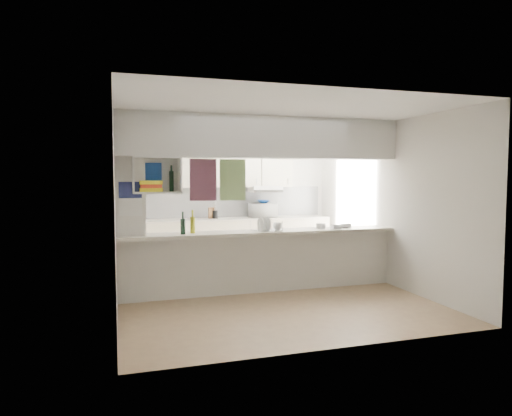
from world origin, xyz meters
name	(u,v)px	position (x,y,z in m)	size (l,w,h in m)	color
floor	(262,291)	(0.00, 0.00, 0.00)	(4.80, 4.80, 0.00)	#997759
ceiling	(263,117)	(0.00, 0.00, 2.60)	(4.80, 4.80, 0.00)	white
wall_back	(225,198)	(0.00, 2.40, 1.30)	(4.20, 4.20, 0.00)	silver
wall_left	(115,208)	(-2.10, 0.00, 1.30)	(4.80, 4.80, 0.00)	silver
wall_right	(385,203)	(2.10, 0.00, 1.30)	(4.80, 4.80, 0.00)	silver
servery_partition	(251,181)	(-0.17, 0.00, 1.66)	(4.20, 0.50, 2.60)	silver
cubby_shelf	(155,178)	(-1.57, -0.06, 1.71)	(0.65, 0.35, 0.50)	white
kitchen_run	(237,223)	(0.16, 2.14, 0.83)	(3.60, 0.63, 2.24)	beige
microwave	(263,210)	(0.69, 2.11, 1.06)	(0.51, 0.35, 0.28)	white
bowl	(263,201)	(0.71, 2.14, 1.23)	(0.24, 0.24, 0.06)	navy
dish_rack	(266,225)	(0.04, -0.06, 1.01)	(0.45, 0.37, 0.22)	silver
cup	(277,226)	(0.22, -0.06, 0.99)	(0.14, 0.14, 0.11)	white
wine_bottles	(188,225)	(-1.12, -0.04, 1.04)	(0.22, 0.15, 0.34)	black
plastic_tubs	(332,226)	(1.15, 0.00, 0.95)	(0.58, 0.23, 0.08)	silver
utensil_jar	(215,215)	(-0.27, 2.15, 1.00)	(0.11, 0.11, 0.15)	black
knife_block	(211,213)	(-0.34, 2.18, 1.03)	(0.11, 0.09, 0.21)	brown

